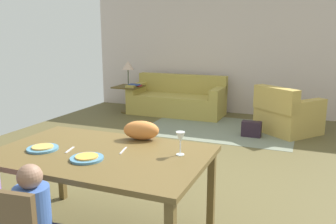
{
  "coord_description": "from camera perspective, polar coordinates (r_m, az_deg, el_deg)",
  "views": [
    {
      "loc": [
        1.34,
        -3.75,
        1.68
      ],
      "look_at": [
        -0.06,
        -0.28,
        0.85
      ],
      "focal_mm": 37.66,
      "sensor_mm": 36.0,
      "label": 1
    }
  ],
  "objects": [
    {
      "name": "knife",
      "position": [
        2.87,
        -7.26,
        -6.19
      ],
      "size": [
        0.05,
        0.17,
        0.01
      ],
      "primitive_type": "cube",
      "rotation": [
        0.0,
        0.0,
        0.22
      ],
      "color": "silver",
      "rests_on": "dining_table"
    },
    {
      "name": "handbag",
      "position": [
        6.05,
        13.36,
        -2.7
      ],
      "size": [
        0.32,
        0.16,
        0.26
      ],
      "primitive_type": "cube",
      "color": "black",
      "rests_on": "ground_plane"
    },
    {
      "name": "book_upper",
      "position": [
        7.59,
        -5.48,
        4.43
      ],
      "size": [
        0.22,
        0.16,
        0.03
      ],
      "primitive_type": "cube",
      "color": "#2D4289",
      "rests_on": "book_lower"
    },
    {
      "name": "book_lower",
      "position": [
        7.66,
        -5.2,
        4.3
      ],
      "size": [
        0.22,
        0.16,
        0.03
      ],
      "primitive_type": "cube",
      "color": "maroon",
      "rests_on": "side_table"
    },
    {
      "name": "armchair",
      "position": [
        6.4,
        18.66,
        -0.45
      ],
      "size": [
        1.2,
        1.2,
        0.82
      ],
      "color": "tan",
      "rests_on": "ground_plane"
    },
    {
      "name": "pizza_near_child",
      "position": [
        2.72,
        -13.01,
        -7.03
      ],
      "size": [
        0.17,
        0.17,
        0.01
      ],
      "primitive_type": "cylinder",
      "color": "gold",
      "rests_on": "plate_near_child"
    },
    {
      "name": "wine_glass",
      "position": [
        2.72,
        2.02,
        -4.32
      ],
      "size": [
        0.07,
        0.07,
        0.19
      ],
      "color": "silver",
      "rests_on": "dining_table"
    },
    {
      "name": "back_wall",
      "position": [
        7.66,
        12.14,
        9.76
      ],
      "size": [
        6.88,
        0.1,
        2.7
      ],
      "primitive_type": "cube",
      "color": "beige",
      "rests_on": "ground_plane"
    },
    {
      "name": "table_lamp",
      "position": [
        7.64,
        -6.5,
        7.37
      ],
      "size": [
        0.26,
        0.26,
        0.54
      ],
      "color": "#464E39",
      "rests_on": "side_table"
    },
    {
      "name": "dining_table",
      "position": [
        2.89,
        -10.87,
        -7.67
      ],
      "size": [
        1.7,
        1.07,
        0.76
      ],
      "color": "brown",
      "rests_on": "ground_plane"
    },
    {
      "name": "area_rug",
      "position": [
        6.47,
        8.39,
        -2.64
      ],
      "size": [
        2.6,
        1.8,
        0.01
      ],
      "primitive_type": "cube",
      "color": "slate",
      "rests_on": "ground_plane"
    },
    {
      "name": "ground_plane",
      "position": [
        4.83,
        4.56,
        -8.03
      ],
      "size": [
        6.88,
        6.34,
        0.02
      ],
      "primitive_type": "cube",
      "color": "brown"
    },
    {
      "name": "fork",
      "position": [
        2.97,
        -15.62,
        -5.92
      ],
      "size": [
        0.05,
        0.15,
        0.01
      ],
      "primitive_type": "cube",
      "rotation": [
        0.0,
        0.0,
        0.23
      ],
      "color": "silver",
      "rests_on": "dining_table"
    },
    {
      "name": "plate_near_child",
      "position": [
        2.73,
        -13.0,
        -7.33
      ],
      "size": [
        0.25,
        0.25,
        0.02
      ],
      "primitive_type": "cylinder",
      "color": "teal",
      "rests_on": "dining_table"
    },
    {
      "name": "side_table",
      "position": [
        7.72,
        -6.39,
        2.7
      ],
      "size": [
        0.56,
        0.56,
        0.58
      ],
      "color": "#51411C",
      "rests_on": "ground_plane"
    },
    {
      "name": "plate_near_man",
      "position": [
        3.05,
        -19.62,
        -5.6
      ],
      "size": [
        0.25,
        0.25,
        0.02
      ],
      "primitive_type": "cylinder",
      "color": "teal",
      "rests_on": "dining_table"
    },
    {
      "name": "couch",
      "position": [
        7.54,
        1.52,
        1.95
      ],
      "size": [
        1.99,
        0.86,
        0.82
      ],
      "color": "#AC9845",
      "rests_on": "ground_plane"
    },
    {
      "name": "pizza_near_man",
      "position": [
        3.05,
        -19.64,
        -5.33
      ],
      "size": [
        0.17,
        0.17,
        0.01
      ],
      "primitive_type": "cylinder",
      "color": "gold",
      "rests_on": "plate_near_man"
    },
    {
      "name": "cat",
      "position": [
        3.13,
        -4.36,
        -2.96
      ],
      "size": [
        0.35,
        0.23,
        0.17
      ],
      "primitive_type": "ellipsoid",
      "rotation": [
        0.0,
        0.0,
        0.23
      ],
      "color": "#D27B3B",
      "rests_on": "dining_table"
    }
  ]
}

